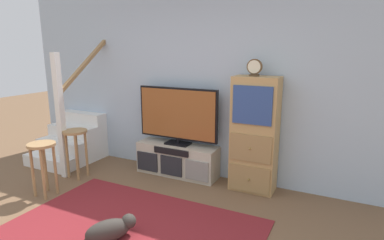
% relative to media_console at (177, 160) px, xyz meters
% --- Properties ---
extents(back_wall, '(6.40, 0.12, 2.70)m').
position_rel_media_console_xyz_m(back_wall, '(0.30, 0.27, 1.12)').
color(back_wall, '#A8BCD1').
rests_on(back_wall, ground_plane).
extents(area_rug, '(2.60, 1.80, 0.01)m').
position_rel_media_console_xyz_m(area_rug, '(0.30, -1.59, -0.23)').
color(area_rug, maroon).
rests_on(area_rug, ground_plane).
extents(media_console, '(1.23, 0.38, 0.47)m').
position_rel_media_console_xyz_m(media_console, '(0.00, 0.00, 0.00)').
color(media_console, '#BCB29E').
rests_on(media_console, ground_plane).
extents(television, '(1.24, 0.22, 0.84)m').
position_rel_media_console_xyz_m(television, '(0.00, 0.02, 0.68)').
color(television, black).
rests_on(television, media_console).
extents(side_cabinet, '(0.58, 0.38, 1.51)m').
position_rel_media_console_xyz_m(side_cabinet, '(1.15, 0.01, 0.52)').
color(side_cabinet, tan).
rests_on(side_cabinet, ground_plane).
extents(desk_clock, '(0.19, 0.08, 0.21)m').
position_rel_media_console_xyz_m(desk_clock, '(1.11, -0.00, 1.39)').
color(desk_clock, '#4C3823').
rests_on(desk_clock, side_cabinet).
extents(staircase, '(1.00, 1.36, 2.20)m').
position_rel_media_console_xyz_m(staircase, '(-1.94, 0.01, 0.14)').
color(staircase, white).
rests_on(staircase, ground_plane).
extents(bar_stool_near, '(0.34, 0.34, 0.70)m').
position_rel_media_console_xyz_m(bar_stool_near, '(-1.19, -1.34, 0.28)').
color(bar_stool_near, '#A37A4C').
rests_on(bar_stool_near, ground_plane).
extents(bar_stool_far, '(0.34, 0.34, 0.71)m').
position_rel_media_console_xyz_m(bar_stool_far, '(-1.27, -0.72, 0.29)').
color(bar_stool_far, '#A37A4C').
rests_on(bar_stool_far, ground_plane).
extents(dog, '(0.42, 0.48, 0.23)m').
position_rel_media_console_xyz_m(dog, '(0.22, -1.75, -0.12)').
color(dog, '#332D28').
rests_on(dog, ground_plane).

